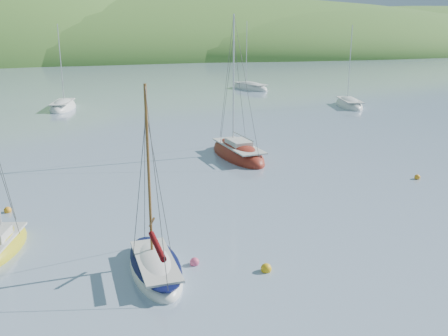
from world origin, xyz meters
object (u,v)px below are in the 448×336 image
object	(u,v)px
sloop_red	(238,154)
distant_sloop_a	(63,107)
distant_sloop_b	(250,88)
daysailer_white	(155,268)
distant_sloop_d	(349,105)

from	to	relation	value
sloop_red	distant_sloop_a	size ratio (longest dim) A/B	1.06
sloop_red	distant_sloop_b	xyz separation A→B (m)	(17.14, 39.83, -0.03)
daysailer_white	distant_sloop_a	bearing A→B (deg)	93.73
distant_sloop_d	sloop_red	bearing A→B (deg)	-122.40
distant_sloop_a	sloop_red	bearing A→B (deg)	-53.79
distant_sloop_b	distant_sloop_d	bearing A→B (deg)	-91.96
distant_sloop_a	distant_sloop_d	bearing A→B (deg)	-2.67
distant_sloop_b	sloop_red	bearing A→B (deg)	-129.46
distant_sloop_a	distant_sloop_b	size ratio (longest dim) A/B	0.95
daysailer_white	distant_sloop_d	size ratio (longest dim) A/B	0.76
daysailer_white	distant_sloop_b	size ratio (longest dim) A/B	0.72
distant_sloop_d	distant_sloop_b	bearing A→B (deg)	121.37
distant_sloop_a	distant_sloop_b	distance (m)	31.21
distant_sloop_a	distant_sloop_d	world-z (taller)	distant_sloop_a
daysailer_white	distant_sloop_d	distance (m)	48.30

